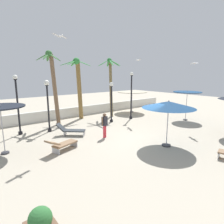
% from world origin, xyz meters
% --- Properties ---
extents(ground_plane, '(56.00, 56.00, 0.00)m').
position_xyz_m(ground_plane, '(0.00, 0.00, 0.00)').
color(ground_plane, '#B2A893').
extents(boundary_wall, '(25.20, 0.30, 0.94)m').
position_xyz_m(boundary_wall, '(0.00, 9.21, 0.47)').
color(boundary_wall, silver).
rests_on(boundary_wall, ground_plane).
extents(patio_umbrella_0, '(3.12, 3.12, 2.34)m').
position_xyz_m(patio_umbrella_0, '(6.08, 7.24, 2.16)').
color(patio_umbrella_0, '#333338').
rests_on(patio_umbrella_0, ground_plane).
extents(patio_umbrella_1, '(2.38, 2.38, 2.68)m').
position_xyz_m(patio_umbrella_1, '(7.18, 1.54, 2.44)').
color(patio_umbrella_1, '#333338').
rests_on(patio_umbrella_1, ground_plane).
extents(patio_umbrella_2, '(2.95, 2.95, 2.67)m').
position_xyz_m(patio_umbrella_2, '(0.50, -1.15, 2.41)').
color(patio_umbrella_2, '#333338').
rests_on(patio_umbrella_2, ground_plane).
extents(patio_umbrella_3, '(2.36, 2.36, 2.61)m').
position_xyz_m(patio_umbrella_3, '(-6.98, 3.56, 2.39)').
color(patio_umbrella_3, '#333338').
rests_on(patio_umbrella_3, ground_plane).
extents(palm_tree_0, '(1.90, 2.09, 5.87)m').
position_xyz_m(palm_tree_0, '(-2.54, 7.40, 3.51)').
color(palm_tree_0, brown).
rests_on(palm_tree_0, ground_plane).
extents(palm_tree_1, '(2.78, 2.88, 5.51)m').
position_xyz_m(palm_tree_1, '(0.10, 8.11, 3.36)').
color(palm_tree_1, olive).
rests_on(palm_tree_1, ground_plane).
extents(palm_tree_3, '(2.36, 2.21, 5.56)m').
position_xyz_m(palm_tree_3, '(2.85, 6.95, 3.44)').
color(palm_tree_3, brown).
rests_on(palm_tree_3, ground_plane).
extents(lamp_post_0, '(0.35, 0.35, 3.42)m').
position_xyz_m(lamp_post_0, '(1.60, 5.27, 2.05)').
color(lamp_post_0, black).
rests_on(lamp_post_0, ground_plane).
extents(lamp_post_1, '(0.31, 0.31, 4.05)m').
position_xyz_m(lamp_post_1, '(-5.47, 6.54, 2.23)').
color(lamp_post_1, black).
rests_on(lamp_post_1, ground_plane).
extents(lamp_post_2, '(0.38, 0.38, 3.70)m').
position_xyz_m(lamp_post_2, '(-3.64, 5.93, 2.32)').
color(lamp_post_2, black).
rests_on(lamp_post_2, ground_plane).
extents(lamp_post_3, '(0.32, 0.32, 4.27)m').
position_xyz_m(lamp_post_3, '(3.80, 5.10, 2.39)').
color(lamp_post_3, black).
rests_on(lamp_post_3, ground_plane).
extents(lounge_chair_1, '(1.76, 1.69, 0.84)m').
position_xyz_m(lounge_chair_1, '(-2.89, 4.10, 0.39)').
color(lounge_chair_1, '#B7B7BC').
rests_on(lounge_chair_1, ground_plane).
extents(lounge_chair_2, '(1.92, 1.05, 0.82)m').
position_xyz_m(lounge_chair_2, '(-4.51, 1.98, 0.41)').
color(lounge_chair_2, '#B7B7BC').
rests_on(lounge_chair_2, ground_plane).
extents(guest_0, '(0.54, 0.34, 1.62)m').
position_xyz_m(guest_0, '(-1.36, 2.32, 0.98)').
color(guest_0, '#D8333F').
rests_on(guest_0, ground_plane).
extents(seagull_0, '(0.63, 0.91, 0.14)m').
position_xyz_m(seagull_0, '(5.29, 0.10, 4.88)').
color(seagull_0, white).
extents(seagull_1, '(1.01, 0.53, 0.14)m').
position_xyz_m(seagull_1, '(-3.98, 2.69, 6.07)').
color(seagull_1, white).
extents(seagull_2, '(0.57, 0.97, 0.14)m').
position_xyz_m(seagull_2, '(3.94, 4.47, 5.29)').
color(seagull_2, white).
extents(planter, '(0.70, 0.70, 0.85)m').
position_xyz_m(planter, '(-7.36, -2.94, 0.38)').
color(planter, brown).
rests_on(planter, ground_plane).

